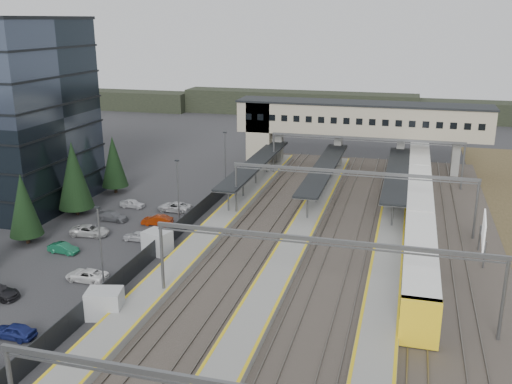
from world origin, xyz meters
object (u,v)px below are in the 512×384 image
(relay_cabin_far, at_px, (157,242))
(billboard, at_px, (484,232))
(train, at_px, (419,201))
(relay_cabin_near, at_px, (105,303))
(footbridge, at_px, (343,122))

(relay_cabin_far, xyz_separation_m, billboard, (33.11, 6.89, 1.97))
(train, bearing_deg, relay_cabin_near, -127.63)
(train, bearing_deg, footbridge, 119.63)
(relay_cabin_near, bearing_deg, billboard, 33.13)
(relay_cabin_far, relative_size, train, 0.05)
(relay_cabin_near, bearing_deg, relay_cabin_far, 96.33)
(relay_cabin_near, relative_size, footbridge, 0.08)
(relay_cabin_far, height_order, billboard, billboard)
(relay_cabin_near, relative_size, train, 0.05)
(footbridge, bearing_deg, billboard, -61.25)
(relay_cabin_far, xyz_separation_m, footbridge, (14.54, 40.74, 6.71))
(footbridge, distance_m, billboard, 38.89)
(relay_cabin_near, distance_m, billboard, 37.77)
(train, xyz_separation_m, billboard, (6.27, -12.22, 1.02))
(billboard, bearing_deg, footbridge, 118.75)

